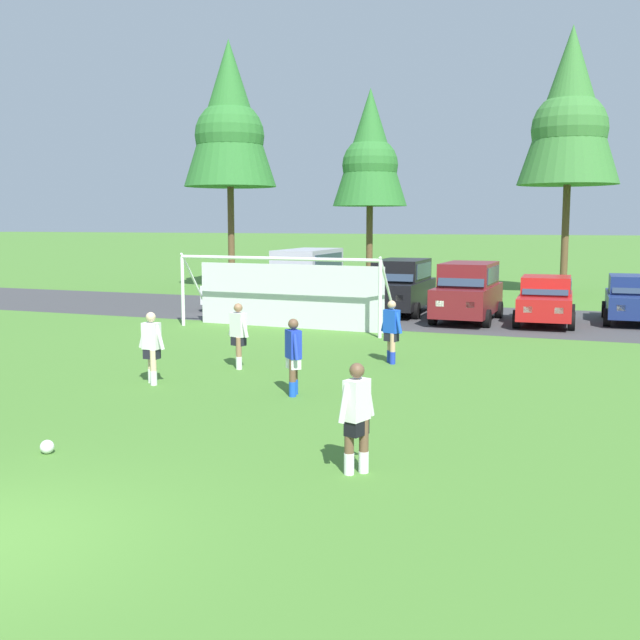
% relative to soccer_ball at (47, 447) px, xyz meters
% --- Properties ---
extents(ground_plane, '(400.00, 400.00, 0.00)m').
position_rel_soccer_ball_xyz_m(ground_plane, '(1.55, 11.99, -0.11)').
color(ground_plane, '#477A2D').
extents(parking_lot_strip, '(52.00, 8.40, 0.01)m').
position_rel_soccer_ball_xyz_m(parking_lot_strip, '(1.55, 19.46, -0.11)').
color(parking_lot_strip, '#3D3D3F').
rests_on(parking_lot_strip, ground).
extents(soccer_ball, '(0.22, 0.22, 0.22)m').
position_rel_soccer_ball_xyz_m(soccer_ball, '(0.00, 0.00, 0.00)').
color(soccer_ball, white).
rests_on(soccer_ball, ground).
extents(soccer_goal, '(7.49, 2.22, 2.57)m').
position_rel_soccer_ball_xyz_m(soccer_goal, '(-2.17, 14.45, 1.18)').
color(soccer_goal, white).
rests_on(soccer_goal, ground).
extents(player_striker_near, '(0.38, 0.70, 1.64)m').
position_rel_soccer_ball_xyz_m(player_striker_near, '(4.88, 0.85, 0.71)').
color(player_striker_near, brown).
rests_on(player_striker_near, ground).
extents(player_midfield_center, '(0.73, 0.35, 1.64)m').
position_rel_soccer_ball_xyz_m(player_midfield_center, '(-1.38, 5.07, 0.71)').
color(player_midfield_center, beige).
rests_on(player_midfield_center, ground).
extents(player_defender_far, '(0.51, 0.64, 1.64)m').
position_rel_soccer_ball_xyz_m(player_defender_far, '(2.05, 5.15, 0.71)').
color(player_defender_far, brown).
rests_on(player_defender_far, ground).
extents(player_winger_left, '(0.69, 0.42, 1.64)m').
position_rel_soccer_ball_xyz_m(player_winger_left, '(2.97, 9.47, 0.71)').
color(player_winger_left, tan).
rests_on(player_winger_left, ground).
extents(player_winger_right, '(0.70, 0.40, 1.64)m').
position_rel_soccer_ball_xyz_m(player_winger_right, '(-0.41, 7.43, 0.71)').
color(player_winger_right, '#936B4C').
rests_on(player_winger_right, ground).
extents(parked_car_slot_far_left, '(2.22, 4.29, 1.72)m').
position_rel_soccer_ball_xyz_m(parked_car_slot_far_left, '(-6.46, 19.58, 0.77)').
color(parked_car_slot_far_left, silver).
rests_on(parked_car_slot_far_left, ground).
extents(parked_car_slot_left, '(2.36, 4.88, 2.52)m').
position_rel_soccer_ball_xyz_m(parked_car_slot_left, '(-3.54, 19.78, 1.23)').
color(parked_car_slot_left, '#B2B2BC').
rests_on(parked_car_slot_left, ground).
extents(parked_car_slot_center_left, '(2.21, 4.64, 2.16)m').
position_rel_soccer_ball_xyz_m(parked_car_slot_center_left, '(0.42, 19.95, 1.00)').
color(parked_car_slot_center_left, black).
rests_on(parked_car_slot_center_left, ground).
extents(parked_car_slot_center, '(2.16, 4.61, 2.16)m').
position_rel_soccer_ball_xyz_m(parked_car_slot_center, '(3.32, 18.58, 1.00)').
color(parked_car_slot_center, maroon).
rests_on(parked_car_slot_center, ground).
extents(parked_car_slot_center_right, '(2.20, 4.28, 1.72)m').
position_rel_soccer_ball_xyz_m(parked_car_slot_center_right, '(6.07, 18.70, 0.77)').
color(parked_car_slot_center_right, red).
rests_on(parked_car_slot_center_right, ground).
extents(parked_car_slot_right, '(2.16, 4.26, 1.72)m').
position_rel_soccer_ball_xyz_m(parked_car_slot_right, '(8.99, 20.33, 0.77)').
color(parked_car_slot_right, navy).
rests_on(parked_car_slot_right, ground).
extents(tree_left_edge, '(4.98, 4.98, 13.29)m').
position_rel_soccer_ball_xyz_m(tree_left_edge, '(-11.35, 27.99, 9.04)').
color(tree_left_edge, brown).
rests_on(tree_left_edge, ground).
extents(tree_mid_left, '(4.05, 4.05, 10.80)m').
position_rel_soccer_ball_xyz_m(tree_mid_left, '(-4.34, 30.92, 7.32)').
color(tree_mid_left, brown).
rests_on(tree_mid_left, ground).
extents(tree_center_back, '(4.92, 4.92, 13.13)m').
position_rel_soccer_ball_xyz_m(tree_center_back, '(5.95, 30.74, 8.93)').
color(tree_center_back, brown).
rests_on(tree_center_back, ground).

